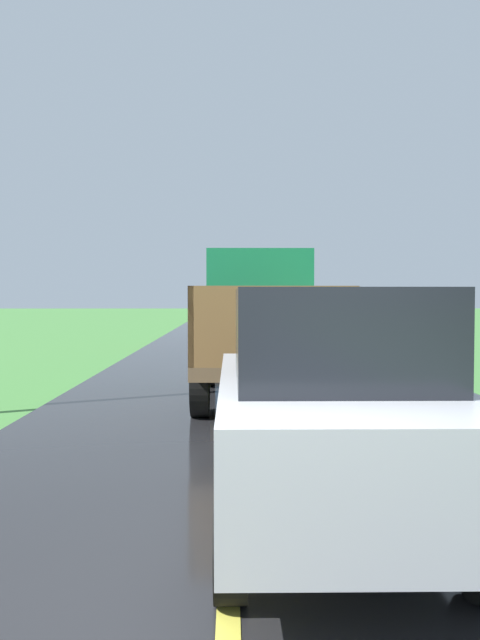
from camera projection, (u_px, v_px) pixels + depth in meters
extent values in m
cube|color=#2D2D30|center=(263.00, 366.00, 11.47)|extent=(0.90, 5.51, 0.24)
cube|color=brown|center=(263.00, 355.00, 11.46)|extent=(2.30, 5.80, 0.20)
cube|color=#197A4C|center=(258.00, 297.00, 13.37)|extent=(2.10, 1.90, 1.90)
cube|color=black|center=(256.00, 282.00, 14.32)|extent=(1.79, 0.02, 0.76)
cube|color=brown|center=(198.00, 321.00, 10.45)|extent=(0.08, 3.85, 1.10)
cube|color=brown|center=(333.00, 321.00, 10.48)|extent=(0.08, 3.85, 1.10)
cube|color=brown|center=(273.00, 327.00, 8.58)|extent=(2.30, 0.08, 1.10)
cube|color=brown|center=(261.00, 317.00, 12.35)|extent=(2.30, 0.08, 1.10)
cylinder|color=black|center=(208.00, 362.00, 13.26)|extent=(0.28, 1.00, 1.00)
cylinder|color=black|center=(309.00, 362.00, 13.29)|extent=(0.28, 1.00, 1.00)
cylinder|color=black|center=(200.00, 384.00, 9.87)|extent=(0.28, 1.00, 1.00)
cylinder|color=black|center=(336.00, 384.00, 9.90)|extent=(0.28, 1.00, 1.00)
ellipsoid|color=#7BBD2C|center=(315.00, 344.00, 10.65)|extent=(0.53, 0.59, 0.51)
ellipsoid|color=#76B324|center=(312.00, 340.00, 11.06)|extent=(0.52, 0.48, 0.45)
ellipsoid|color=#77B722|center=(304.00, 339.00, 11.54)|extent=(0.52, 0.53, 0.43)
ellipsoid|color=#8BAA36|center=(284.00, 328.00, 9.04)|extent=(0.59, 0.71, 0.44)
ellipsoid|color=#7DB034|center=(229.00, 340.00, 10.93)|extent=(0.56, 0.61, 0.44)
ellipsoid|color=#7BB122|center=(319.00, 344.00, 10.39)|extent=(0.41, 0.46, 0.40)
ellipsoid|color=#89C12A|center=(304.00, 306.00, 11.96)|extent=(0.46, 0.57, 0.42)
ellipsoid|color=#85C237|center=(256.00, 343.00, 10.16)|extent=(0.47, 0.54, 0.41)
ellipsoid|color=#7AB329|center=(295.00, 304.00, 10.82)|extent=(0.59, 0.67, 0.41)
ellipsoid|color=#8BBC38|center=(322.00, 346.00, 9.62)|extent=(0.57, 0.65, 0.49)
ellipsoid|color=#8BB023|center=(263.00, 341.00, 11.10)|extent=(0.52, 0.49, 0.45)
ellipsoid|color=#81C12C|center=(286.00, 323.00, 10.89)|extent=(0.54, 0.54, 0.48)
ellipsoid|color=#7DAD23|center=(288.00, 325.00, 10.88)|extent=(0.58, 0.62, 0.48)
cube|color=#2D2D30|center=(247.00, 332.00, 22.38)|extent=(0.90, 5.51, 0.24)
cube|color=brown|center=(247.00, 327.00, 22.37)|extent=(2.30, 5.80, 0.20)
cube|color=red|center=(246.00, 297.00, 24.28)|extent=(2.10, 1.90, 1.90)
cube|color=black|center=(245.00, 288.00, 25.23)|extent=(1.79, 0.02, 0.76)
cube|color=#2D517F|center=(215.00, 309.00, 21.36)|extent=(0.08, 3.85, 1.10)
cube|color=#2D517F|center=(281.00, 309.00, 21.39)|extent=(0.08, 3.85, 1.10)
cube|color=#2D517F|center=(249.00, 310.00, 19.49)|extent=(2.30, 0.08, 1.10)
cube|color=#2D517F|center=(246.00, 308.00, 23.26)|extent=(2.30, 0.08, 1.10)
cylinder|color=black|center=(218.00, 332.00, 24.17)|extent=(0.28, 1.00, 1.00)
cylinder|color=black|center=(273.00, 332.00, 24.20)|extent=(0.28, 1.00, 1.00)
cylinder|color=black|center=(216.00, 338.00, 20.78)|extent=(0.28, 1.00, 1.00)
cylinder|color=black|center=(280.00, 338.00, 20.81)|extent=(0.28, 1.00, 1.00)
ellipsoid|color=#77BA33|center=(256.00, 318.00, 21.92)|extent=(0.42, 0.47, 0.48)
ellipsoid|color=#80BD21|center=(239.00, 300.00, 19.79)|extent=(0.49, 0.62, 0.43)
ellipsoid|color=#7EB527|center=(251.00, 318.00, 22.48)|extent=(0.43, 0.45, 0.37)
ellipsoid|color=#77BD32|center=(254.00, 311.00, 19.93)|extent=(0.49, 0.55, 0.37)
ellipsoid|color=#74AF35|center=(265.00, 318.00, 22.47)|extent=(0.42, 0.45, 0.49)
ellipsoid|color=#83C022|center=(226.00, 309.00, 21.42)|extent=(0.47, 0.44, 0.48)
ellipsoid|color=#7BB221|center=(241.00, 310.00, 19.90)|extent=(0.57, 0.54, 0.37)
ellipsoid|color=#7FBF20|center=(228.00, 301.00, 21.11)|extent=(0.49, 0.57, 0.37)
ellipsoid|color=#89C122|center=(258.00, 320.00, 21.84)|extent=(0.57, 0.58, 0.50)
cube|color=#B7BABF|center=(326.00, 426.00, 5.14)|extent=(1.70, 4.10, 0.80)
cube|color=black|center=(330.00, 334.00, 4.92)|extent=(1.44, 2.05, 0.70)
cylinder|color=black|center=(231.00, 449.00, 6.42)|extent=(0.20, 0.64, 0.64)
cylinder|color=black|center=(383.00, 449.00, 6.44)|extent=(0.20, 0.64, 0.64)
cylinder|color=black|center=(231.00, 549.00, 3.88)|extent=(0.20, 0.64, 0.64)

